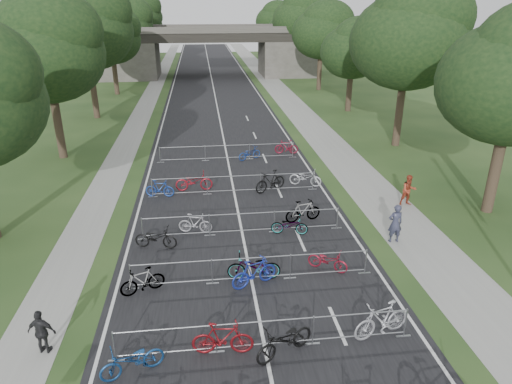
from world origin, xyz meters
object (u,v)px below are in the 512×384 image
at_px(pedestrian_c, 42,332).
at_px(pedestrian_b, 409,190).
at_px(overpass_bridge, 210,51).
at_px(pedestrian_a, 395,224).

bearing_deg(pedestrian_c, pedestrian_b, -138.06).
relative_size(overpass_bridge, pedestrian_c, 20.36).
xyz_separation_m(pedestrian_b, pedestrian_c, (-16.02, -9.37, -0.09)).
distance_m(overpass_bridge, pedestrian_c, 57.60).
bearing_deg(pedestrian_b, pedestrian_a, -121.72).
bearing_deg(pedestrian_c, overpass_bridge, -85.22).
xyz_separation_m(pedestrian_a, pedestrian_b, (2.36, 3.83, -0.07)).
bearing_deg(pedestrian_a, pedestrian_c, 20.35).
height_order(overpass_bridge, pedestrian_c, overpass_bridge).
bearing_deg(pedestrian_c, pedestrian_a, -146.31).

